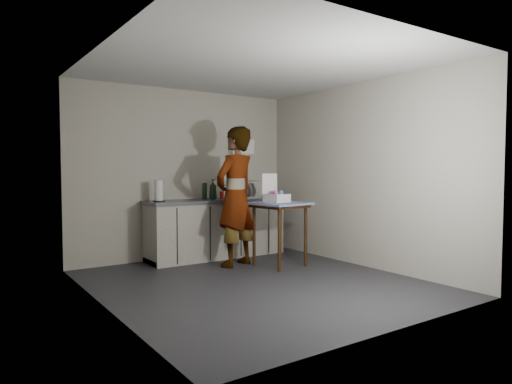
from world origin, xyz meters
TOP-DOWN VIEW (x-y plane):
  - ground at (0.00, 0.00)m, footprint 4.00×4.00m
  - wall_back at (0.00, 1.99)m, footprint 3.60×0.02m
  - wall_right at (1.79, 0.00)m, footprint 0.02×4.00m
  - wall_left at (-1.79, 0.00)m, footprint 0.02×4.00m
  - ceiling at (0.00, 0.00)m, footprint 3.60×4.00m
  - kitchen_counter at (0.40, 1.70)m, footprint 2.24×0.62m
  - wall_shelf at (1.00, 1.92)m, footprint 0.42×0.18m
  - side_table at (0.82, 0.62)m, footprint 0.78×0.78m
  - standing_man at (0.31, 0.99)m, footprint 0.84×0.68m
  - soap_bottle at (0.33, 1.68)m, footprint 0.14×0.14m
  - soda_can at (0.49, 1.69)m, footprint 0.06×0.06m
  - dark_bottle at (0.22, 1.75)m, footprint 0.07×0.07m
  - paper_towel at (-0.55, 1.69)m, footprint 0.17×0.17m
  - dish_rack at (0.98, 1.67)m, footprint 0.41×0.30m
  - bakery_box at (0.78, 0.67)m, footprint 0.32×0.33m

SIDE VIEW (x-z plane):
  - ground at x=0.00m, z-range 0.00..0.00m
  - kitchen_counter at x=0.40m, z-range -0.03..0.88m
  - side_table at x=0.82m, z-range 0.34..1.25m
  - soda_can at x=0.49m, z-range 0.91..1.03m
  - dish_rack at x=0.98m, z-range 0.83..1.12m
  - standing_man at x=0.31m, z-range 0.00..1.98m
  - bakery_box at x=0.78m, z-range 0.80..1.20m
  - dark_bottle at x=0.22m, z-range 0.91..1.16m
  - paper_towel at x=-0.55m, z-range 0.90..1.21m
  - soap_bottle at x=0.33m, z-range 0.91..1.22m
  - wall_back at x=0.00m, z-range 0.00..2.60m
  - wall_right at x=1.79m, z-range 0.00..2.60m
  - wall_left at x=-1.79m, z-range 0.00..2.60m
  - wall_shelf at x=1.00m, z-range 1.56..1.93m
  - ceiling at x=0.00m, z-range 2.59..2.60m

